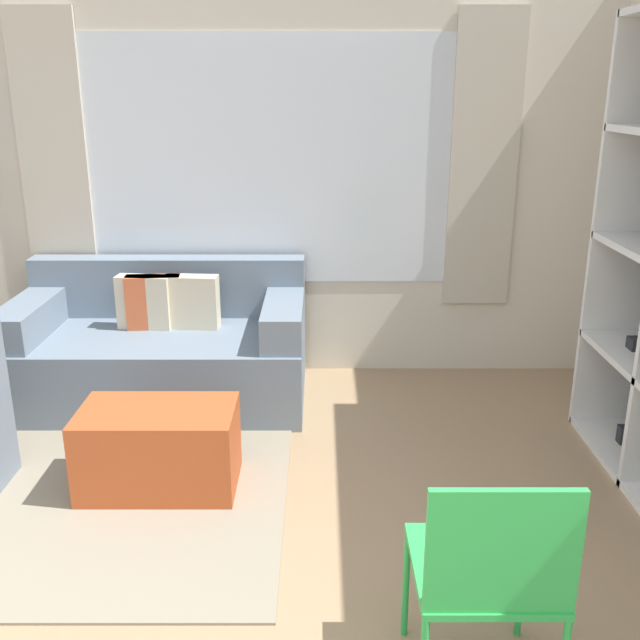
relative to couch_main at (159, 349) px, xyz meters
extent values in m
cube|color=beige|center=(0.68, 0.51, 1.02)|extent=(5.69, 0.07, 2.70)
cube|color=white|center=(0.68, 0.47, 1.12)|extent=(2.47, 0.01, 1.60)
cube|color=beige|center=(-0.73, 0.46, 1.12)|extent=(0.44, 0.03, 1.90)
cube|color=beige|center=(2.08, 0.46, 1.12)|extent=(0.44, 0.03, 1.90)
cube|color=gray|center=(-0.32, -1.16, -0.32)|extent=(2.32, 1.88, 0.01)
cube|color=white|center=(2.72, -0.38, 0.82)|extent=(0.41, 0.04, 2.29)
cube|color=#232328|center=(2.70, -0.72, -0.24)|extent=(0.06, 0.06, 0.10)
cube|color=#232328|center=(2.70, -0.72, 0.30)|extent=(0.09, 0.09, 0.06)
cube|color=slate|center=(0.00, -0.05, -0.10)|extent=(1.81, 0.94, 0.46)
cube|color=slate|center=(0.00, 0.33, 0.33)|extent=(1.81, 0.18, 0.39)
cube|color=slate|center=(-0.79, -0.05, 0.24)|extent=(0.24, 0.88, 0.21)
cube|color=slate|center=(0.78, -0.05, 0.24)|extent=(0.24, 0.88, 0.21)
cube|color=beige|center=(-0.10, 0.05, 0.30)|extent=(0.35, 0.16, 0.34)
cube|color=#C65B33|center=(-0.04, 0.05, 0.30)|extent=(0.35, 0.15, 0.34)
cube|color=beige|center=(0.20, 0.05, 0.30)|extent=(0.35, 0.14, 0.34)
cube|color=#B74C23|center=(0.21, -1.12, -0.11)|extent=(0.76, 0.44, 0.43)
cylinder|color=green|center=(1.73, -2.14, -0.11)|extent=(0.02, 0.02, 0.44)
cylinder|color=green|center=(1.32, -2.14, -0.11)|extent=(0.02, 0.02, 0.44)
cube|color=green|center=(1.53, -2.36, 0.13)|extent=(0.44, 0.46, 0.02)
cube|color=green|center=(1.53, -2.57, 0.34)|extent=(0.44, 0.02, 0.40)
camera|label=1|loc=(1.01, -4.27, 1.58)|focal=40.00mm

